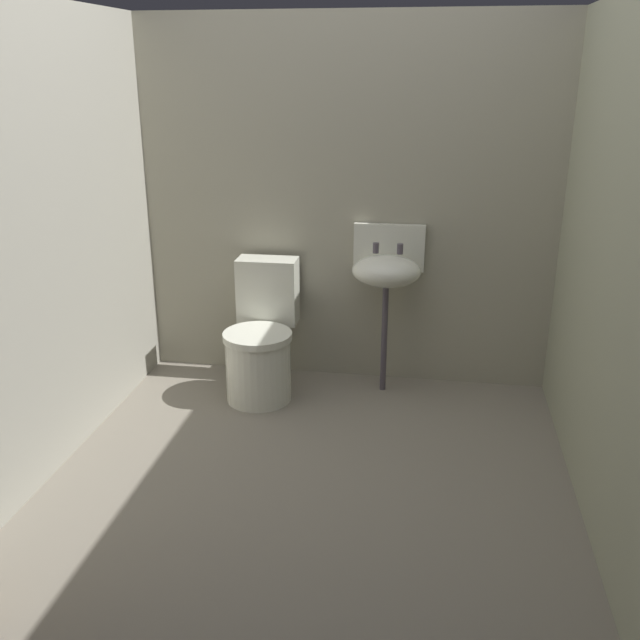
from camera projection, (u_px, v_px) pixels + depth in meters
ground_plane at (310, 486)px, 3.37m from camera, size 2.87×2.87×0.08m
wall_back at (347, 205)px, 4.17m from camera, size 2.87×0.10×2.16m
wall_left at (42, 244)px, 3.27m from camera, size 0.10×2.67×2.16m
wall_right at (619, 269)px, 2.88m from camera, size 0.10×2.67×2.16m
toilet_near_wall at (261, 343)px, 4.13m from camera, size 0.41×0.60×0.78m
sink at (387, 269)px, 4.05m from camera, size 0.42×0.35×0.99m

